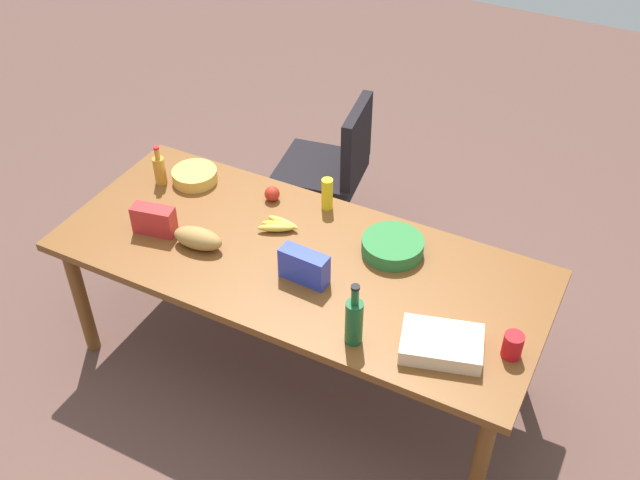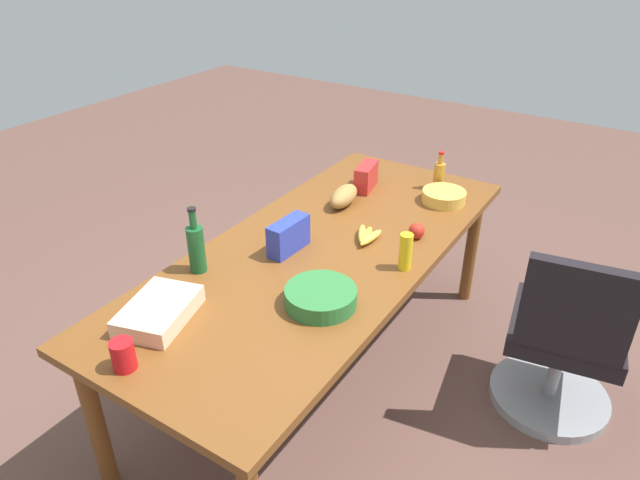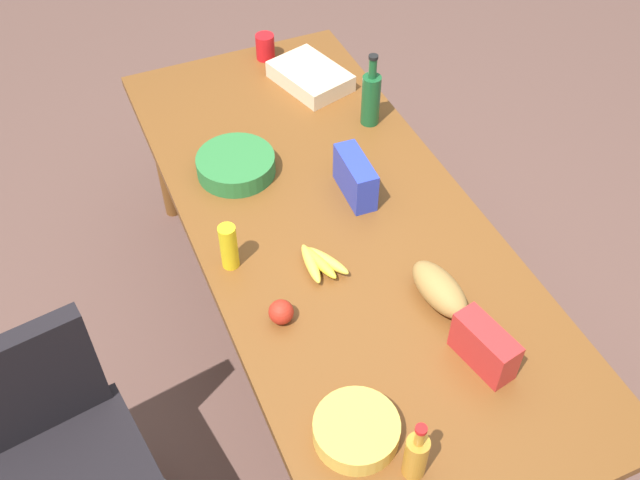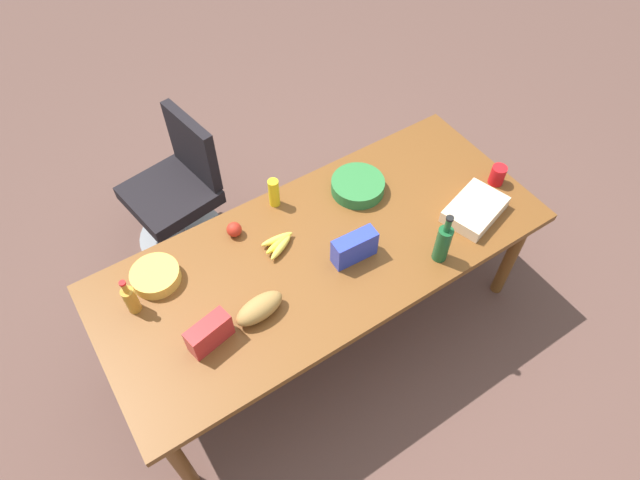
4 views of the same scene
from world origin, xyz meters
name	(u,v)px [view 2 (image 2 of 4)]	position (x,y,z in m)	size (l,w,h in m)	color
ground_plane	(322,371)	(0.00, 0.00, 0.00)	(10.00, 10.00, 0.00)	brown
conference_table	(322,262)	(0.00, 0.00, 0.67)	(2.25, 0.96, 0.74)	brown
office_chair	(562,350)	(0.38, -1.05, 0.36)	(0.56, 0.56, 0.90)	gray
apple_red	(417,231)	(0.32, -0.32, 0.78)	(0.08, 0.08, 0.08)	#B52718
chip_bag_red	(366,177)	(0.69, 0.15, 0.81)	(0.20, 0.08, 0.14)	red
sheet_cake	(159,311)	(-0.77, 0.23, 0.78)	(0.32, 0.22, 0.07)	beige
bread_loaf	(344,196)	(0.44, 0.15, 0.79)	(0.24, 0.11, 0.10)	#A3773D
chip_bag_blue	(289,236)	(-0.09, 0.12, 0.82)	(0.22, 0.08, 0.15)	#293BB6
banana_bunch	(366,236)	(0.18, -0.13, 0.77)	(0.18, 0.13, 0.04)	yellow
salad_bowl	(321,297)	(-0.36, -0.23, 0.78)	(0.28, 0.28, 0.07)	#2B7135
dressing_bottle	(439,175)	(0.90, -0.19, 0.83)	(0.06, 0.06, 0.22)	#C08127
mustard_bottle	(406,252)	(0.05, -0.39, 0.83)	(0.06, 0.06, 0.17)	yellow
chip_bowl	(444,196)	(0.76, -0.28, 0.77)	(0.23, 0.23, 0.06)	gold
red_solo_cup	(123,355)	(-1.02, 0.13, 0.80)	(0.08, 0.08, 0.11)	red
wine_bottle	(196,247)	(-0.44, 0.35, 0.86)	(0.08, 0.08, 0.30)	#185228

